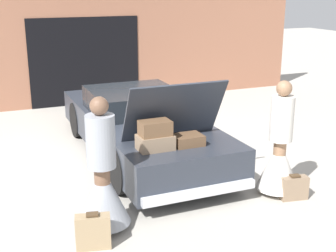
{
  "coord_description": "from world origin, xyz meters",
  "views": [
    {
      "loc": [
        -2.63,
        -7.58,
        2.96
      ],
      "look_at": [
        0.0,
        -1.32,
        0.9
      ],
      "focal_mm": 50.0,
      "sensor_mm": 36.0,
      "label": 1
    }
  ],
  "objects_px": {
    "suitcase_beside_left_person": "(93,232)",
    "person_right": "(279,155)",
    "car": "(139,126)",
    "person_left": "(103,184)",
    "suitcase_beside_right_person": "(294,188)"
  },
  "relations": [
    {
      "from": "car",
      "to": "person_right",
      "type": "distance_m",
      "value": 2.7
    },
    {
      "from": "person_left",
      "to": "suitcase_beside_left_person",
      "type": "xyz_separation_m",
      "value": [
        -0.24,
        -0.41,
        -0.4
      ]
    },
    {
      "from": "car",
      "to": "suitcase_beside_left_person",
      "type": "height_order",
      "value": "car"
    },
    {
      "from": "person_left",
      "to": "suitcase_beside_right_person",
      "type": "distance_m",
      "value": 2.78
    },
    {
      "from": "person_left",
      "to": "suitcase_beside_left_person",
      "type": "bearing_deg",
      "value": -22.96
    },
    {
      "from": "suitcase_beside_left_person",
      "to": "suitcase_beside_right_person",
      "type": "distance_m",
      "value": 2.98
    },
    {
      "from": "person_left",
      "to": "suitcase_beside_left_person",
      "type": "height_order",
      "value": "person_left"
    },
    {
      "from": "suitcase_beside_left_person",
      "to": "person_right",
      "type": "bearing_deg",
      "value": 8.45
    },
    {
      "from": "car",
      "to": "person_left",
      "type": "distance_m",
      "value": 2.71
    },
    {
      "from": "car",
      "to": "person_left",
      "type": "bearing_deg",
      "value": -119.06
    },
    {
      "from": "suitcase_beside_right_person",
      "to": "car",
      "type": "bearing_deg",
      "value": 118.62
    },
    {
      "from": "person_left",
      "to": "suitcase_beside_right_person",
      "type": "height_order",
      "value": "person_left"
    },
    {
      "from": "car",
      "to": "person_right",
      "type": "relative_size",
      "value": 2.88
    },
    {
      "from": "suitcase_beside_right_person",
      "to": "person_right",
      "type": "bearing_deg",
      "value": 111.63
    },
    {
      "from": "suitcase_beside_left_person",
      "to": "suitcase_beside_right_person",
      "type": "height_order",
      "value": "suitcase_beside_left_person"
    }
  ]
}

